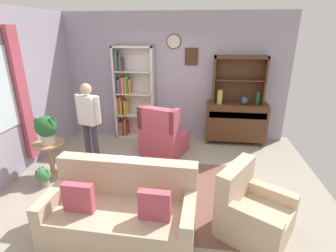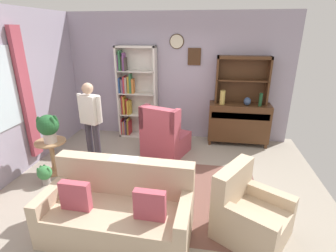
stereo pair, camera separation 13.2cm
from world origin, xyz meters
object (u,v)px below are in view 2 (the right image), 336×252
at_px(sideboard, 238,122).
at_px(plant_stand, 52,153).
at_px(armchair_floral, 249,215).
at_px(coffee_table, 147,169).
at_px(vase_tall, 222,97).
at_px(potted_plant_small, 45,173).
at_px(wingback_chair, 164,137).
at_px(bookshelf, 134,94).
at_px(potted_plant_large, 48,127).
at_px(sideboard_hutch, 243,73).
at_px(bottle_wine, 261,100).
at_px(vase_round, 247,101).
at_px(book_stack, 144,165).
at_px(couch_floral, 119,211).
at_px(person_reading, 91,118).

xyz_separation_m(sideboard, plant_stand, (-3.35, -1.84, -0.13)).
bearing_deg(armchair_floral, coffee_table, 152.27).
relative_size(vase_tall, potted_plant_small, 0.92).
relative_size(wingback_chair, plant_stand, 1.71).
bearing_deg(bookshelf, potted_plant_large, -114.82).
bearing_deg(wingback_chair, coffee_table, -92.50).
distance_m(sideboard_hutch, bottle_wine, 0.66).
bearing_deg(vase_round, potted_plant_large, -152.16).
distance_m(vase_tall, book_stack, 2.46).
xyz_separation_m(vase_tall, couch_floral, (-1.31, -2.97, -0.76)).
distance_m(vase_round, book_stack, 2.75).
relative_size(sideboard_hutch, couch_floral, 0.60).
bearing_deg(person_reading, armchair_floral, -28.46).
xyz_separation_m(vase_tall, book_stack, (-1.22, -2.05, -0.61)).
relative_size(vase_tall, plant_stand, 0.49).
bearing_deg(person_reading, bookshelf, 75.43).
height_order(sideboard_hutch, person_reading, sideboard_hutch).
relative_size(wingback_chair, coffee_table, 1.31).
height_order(bookshelf, book_stack, bookshelf).
bearing_deg(bookshelf, sideboard_hutch, 0.60).
distance_m(bookshelf, sideboard_hutch, 2.46).
relative_size(sideboard, vase_round, 7.65).
height_order(bottle_wine, armchair_floral, bottle_wine).
height_order(couch_floral, potted_plant_small, couch_floral).
xyz_separation_m(sideboard_hutch, armchair_floral, (-0.10, -2.95, -1.27)).
relative_size(bottle_wine, person_reading, 0.18).
distance_m(vase_round, potted_plant_small, 4.11).
distance_m(person_reading, book_stack, 1.46).
relative_size(couch_floral, armchair_floral, 1.73).
distance_m(bookshelf, vase_round, 2.53).
xyz_separation_m(sideboard_hutch, coffee_table, (-1.58, -2.17, -1.21)).
xyz_separation_m(couch_floral, plant_stand, (-1.65, 1.21, 0.07)).
bearing_deg(plant_stand, book_stack, -9.38).
bearing_deg(vase_round, sideboard, 152.83).
bearing_deg(sideboard, coffee_table, -127.45).
xyz_separation_m(potted_plant_large, person_reading, (0.53, 0.50, 0.01)).
height_order(sideboard_hutch, vase_tall, sideboard_hutch).
distance_m(bottle_wine, person_reading, 3.43).
xyz_separation_m(person_reading, book_stack, (1.17, -0.74, -0.45)).
bearing_deg(wingback_chair, couch_floral, -94.42).
bearing_deg(sideboard, bottle_wine, -12.89).
xyz_separation_m(vase_round, armchair_floral, (-0.23, -2.77, -0.72)).
distance_m(couch_floral, plant_stand, 2.05).
bearing_deg(plant_stand, potted_plant_large, -43.72).
height_order(bookshelf, plant_stand, bookshelf).
height_order(bottle_wine, plant_stand, bottle_wine).
xyz_separation_m(vase_round, potted_plant_large, (-3.44, -1.82, -0.11)).
relative_size(bottle_wine, coffee_table, 0.35).
height_order(wingback_chair, person_reading, person_reading).
bearing_deg(bookshelf, coffee_table, -69.08).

